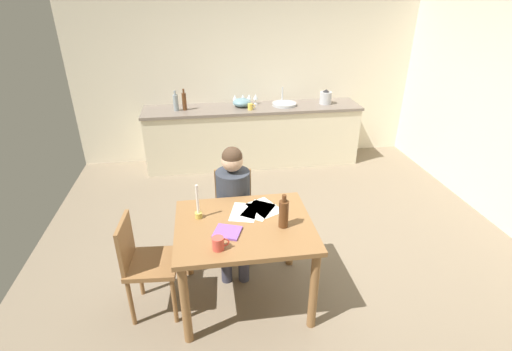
{
  "coord_description": "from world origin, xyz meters",
  "views": [
    {
      "loc": [
        -0.75,
        -3.12,
        2.46
      ],
      "look_at": [
        -0.27,
        0.08,
        0.85
      ],
      "focal_mm": 26.29,
      "sensor_mm": 36.0,
      "label": 1
    }
  ],
  "objects_px": {
    "mixing_bowl": "(242,103)",
    "wine_glass_by_kettle": "(249,97)",
    "wine_bottle_on_table": "(284,213)",
    "wine_glass_back_left": "(243,97)",
    "coffee_mug": "(219,243)",
    "bottle_vinegar": "(184,101)",
    "person_seated": "(233,201)",
    "bottle_oil": "(176,102)",
    "dining_table": "(244,237)",
    "stovetop_kettle": "(326,97)",
    "chair_side_empty": "(145,261)",
    "teacup_on_counter": "(250,107)",
    "wine_glass_back_right": "(235,98)",
    "candlestick": "(198,209)",
    "book_magazine": "(227,232)",
    "chair_at_table": "(234,210)",
    "sink_unit": "(284,104)",
    "wine_glass_near_sink": "(256,97)"
  },
  "relations": [
    {
      "from": "book_magazine",
      "to": "stovetop_kettle",
      "type": "relative_size",
      "value": 0.9
    },
    {
      "from": "candlestick",
      "to": "mixing_bowl",
      "type": "distance_m",
      "value": 2.84
    },
    {
      "from": "wine_glass_by_kettle",
      "to": "person_seated",
      "type": "bearing_deg",
      "value": -100.92
    },
    {
      "from": "bottle_oil",
      "to": "mixing_bowl",
      "type": "height_order",
      "value": "bottle_oil"
    },
    {
      "from": "dining_table",
      "to": "person_seated",
      "type": "xyz_separation_m",
      "value": [
        -0.04,
        0.54,
        0.03
      ]
    },
    {
      "from": "wine_glass_back_right",
      "to": "candlestick",
      "type": "bearing_deg",
      "value": -101.49
    },
    {
      "from": "dining_table",
      "to": "sink_unit",
      "type": "xyz_separation_m",
      "value": [
        0.95,
        2.87,
        0.27
      ]
    },
    {
      "from": "person_seated",
      "to": "book_magazine",
      "type": "distance_m",
      "value": 0.66
    },
    {
      "from": "chair_at_table",
      "to": "bottle_oil",
      "type": "height_order",
      "value": "bottle_oil"
    },
    {
      "from": "coffee_mug",
      "to": "bottle_vinegar",
      "type": "bearing_deg",
      "value": 95.41
    },
    {
      "from": "wine_bottle_on_table",
      "to": "wine_glass_back_right",
      "type": "bearing_deg",
      "value": 91.45
    },
    {
      "from": "person_seated",
      "to": "bottle_oil",
      "type": "height_order",
      "value": "person_seated"
    },
    {
      "from": "sink_unit",
      "to": "dining_table",
      "type": "bearing_deg",
      "value": -108.31
    },
    {
      "from": "chair_at_table",
      "to": "sink_unit",
      "type": "xyz_separation_m",
      "value": [
        0.98,
        2.18,
        0.43
      ]
    },
    {
      "from": "person_seated",
      "to": "wine_glass_back_right",
      "type": "bearing_deg",
      "value": 83.93
    },
    {
      "from": "candlestick",
      "to": "coffee_mug",
      "type": "bearing_deg",
      "value": -72.5
    },
    {
      "from": "candlestick",
      "to": "bottle_oil",
      "type": "relative_size",
      "value": 1.06
    },
    {
      "from": "wine_bottle_on_table",
      "to": "wine_glass_back_left",
      "type": "distance_m",
      "value": 3.09
    },
    {
      "from": "candlestick",
      "to": "bottle_oil",
      "type": "height_order",
      "value": "bottle_oil"
    },
    {
      "from": "book_magazine",
      "to": "bottle_oil",
      "type": "xyz_separation_m",
      "value": [
        -0.49,
        2.93,
        0.24
      ]
    },
    {
      "from": "chair_at_table",
      "to": "chair_side_empty",
      "type": "distance_m",
      "value": 1.05
    },
    {
      "from": "chair_at_table",
      "to": "candlestick",
      "type": "bearing_deg",
      "value": -121.35
    },
    {
      "from": "wine_bottle_on_table",
      "to": "book_magazine",
      "type": "bearing_deg",
      "value": -176.55
    },
    {
      "from": "dining_table",
      "to": "wine_glass_by_kettle",
      "type": "bearing_deg",
      "value": 81.73
    },
    {
      "from": "bottle_vinegar",
      "to": "wine_glass_by_kettle",
      "type": "height_order",
      "value": "bottle_vinegar"
    },
    {
      "from": "mixing_bowl",
      "to": "wine_glass_by_kettle",
      "type": "height_order",
      "value": "wine_glass_by_kettle"
    },
    {
      "from": "wine_glass_by_kettle",
      "to": "bottle_oil",
      "type": "bearing_deg",
      "value": -170.13
    },
    {
      "from": "wine_bottle_on_table",
      "to": "wine_glass_back_left",
      "type": "relative_size",
      "value": 1.84
    },
    {
      "from": "person_seated",
      "to": "wine_bottle_on_table",
      "type": "bearing_deg",
      "value": -61.11
    },
    {
      "from": "wine_glass_back_left",
      "to": "teacup_on_counter",
      "type": "height_order",
      "value": "wine_glass_back_left"
    },
    {
      "from": "bottle_vinegar",
      "to": "wine_glass_by_kettle",
      "type": "distance_m",
      "value": 0.97
    },
    {
      "from": "coffee_mug",
      "to": "teacup_on_counter",
      "type": "xyz_separation_m",
      "value": [
        0.64,
        3.01,
        0.12
      ]
    },
    {
      "from": "dining_table",
      "to": "book_magazine",
      "type": "xyz_separation_m",
      "value": [
        -0.14,
        -0.1,
        0.13
      ]
    },
    {
      "from": "person_seated",
      "to": "chair_side_empty",
      "type": "bearing_deg",
      "value": -144.77
    },
    {
      "from": "candlestick",
      "to": "stovetop_kettle",
      "type": "relative_size",
      "value": 1.38
    },
    {
      "from": "chair_side_empty",
      "to": "book_magazine",
      "type": "xyz_separation_m",
      "value": [
        0.67,
        -0.1,
        0.29
      ]
    },
    {
      "from": "bottle_vinegar",
      "to": "teacup_on_counter",
      "type": "height_order",
      "value": "bottle_vinegar"
    },
    {
      "from": "candlestick",
      "to": "book_magazine",
      "type": "xyz_separation_m",
      "value": [
        0.22,
        -0.25,
        -0.08
      ]
    },
    {
      "from": "dining_table",
      "to": "stovetop_kettle",
      "type": "distance_m",
      "value": 3.29
    },
    {
      "from": "coffee_mug",
      "to": "wine_glass_back_left",
      "type": "xyz_separation_m",
      "value": [
        0.56,
        3.31,
        0.18
      ]
    },
    {
      "from": "chair_side_empty",
      "to": "wine_glass_back_left",
      "type": "height_order",
      "value": "wine_glass_back_left"
    },
    {
      "from": "wine_bottle_on_table",
      "to": "bottle_vinegar",
      "type": "height_order",
      "value": "bottle_vinegar"
    },
    {
      "from": "chair_at_table",
      "to": "mixing_bowl",
      "type": "xyz_separation_m",
      "value": [
        0.34,
        2.21,
        0.47
      ]
    },
    {
      "from": "bottle_vinegar",
      "to": "dining_table",
      "type": "bearing_deg",
      "value": -79.71
    },
    {
      "from": "bottle_oil",
      "to": "coffee_mug",
      "type": "bearing_deg",
      "value": -82.4
    },
    {
      "from": "wine_glass_near_sink",
      "to": "wine_glass_back_left",
      "type": "bearing_deg",
      "value": 180.0
    },
    {
      "from": "chair_side_empty",
      "to": "sink_unit",
      "type": "relative_size",
      "value": 2.45
    },
    {
      "from": "candlestick",
      "to": "wine_bottle_on_table",
      "type": "height_order",
      "value": "candlestick"
    },
    {
      "from": "wine_bottle_on_table",
      "to": "wine_glass_near_sink",
      "type": "relative_size",
      "value": 1.84
    },
    {
      "from": "book_magazine",
      "to": "wine_glass_by_kettle",
      "type": "distance_m",
      "value": 3.18
    }
  ]
}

